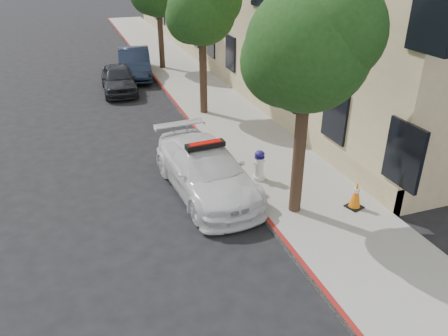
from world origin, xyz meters
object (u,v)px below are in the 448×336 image
fire_hydrant (259,165)px  traffic_cone (356,195)px  parked_car_mid (118,79)px  police_car (206,170)px  parked_car_far (135,63)px

fire_hydrant → traffic_cone: fire_hydrant is taller
parked_car_mid → traffic_cone: (4.40, -12.95, -0.12)m
traffic_cone → fire_hydrant: bearing=127.5°
police_car → traffic_cone: (3.33, -2.35, -0.17)m
police_car → fire_hydrant: size_ratio=5.34×
police_car → fire_hydrant: 1.60m
police_car → fire_hydrant: bearing=-7.5°
fire_hydrant → traffic_cone: size_ratio=1.22×
parked_car_far → parked_car_mid: bearing=-107.9°
traffic_cone → parked_car_far: bearing=101.8°
police_car → parked_car_far: 13.08m
parked_car_mid → traffic_cone: 13.68m
police_car → parked_car_mid: 10.66m
parked_car_mid → parked_car_far: 2.74m
traffic_cone → police_car: bearing=144.8°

